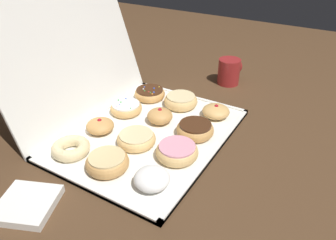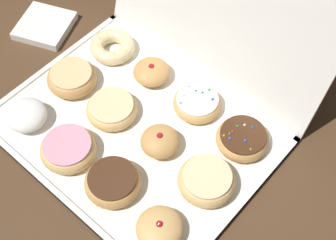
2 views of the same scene
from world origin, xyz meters
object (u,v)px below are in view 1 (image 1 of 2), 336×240
pink_frosted_donut_1 (177,151)px  jelly_filled_donut_3 (216,111)px  donut_box (150,134)px  chocolate_frosted_donut_2 (195,129)px  powdered_filled_donut_0 (152,179)px  jelly_filled_donut_6 (160,116)px  glazed_ring_donut_7 (181,101)px  jelly_filled_donut_9 (100,126)px  sprinkle_donut_10 (126,108)px  sprinkle_donut_11 (150,93)px  napkin_stack (27,204)px  cruller_donut_8 (71,148)px  glazed_ring_donut_5 (136,139)px  glazed_ring_donut_4 (106,162)px  coffee_mug (229,71)px

pink_frosted_donut_1 → jelly_filled_donut_3: size_ratio=1.30×
donut_box → chocolate_frosted_donut_2: (0.06, -0.13, 0.03)m
powdered_filled_donut_0 → chocolate_frosted_donut_2: bearing=2.3°
jelly_filled_donut_6 → glazed_ring_donut_7: size_ratio=0.70×
donut_box → jelly_filled_donut_9: jelly_filled_donut_9 is taller
jelly_filled_donut_9 → sprinkle_donut_10: 0.13m
sprinkle_donut_11 → napkin_stack: (-0.58, -0.05, -0.02)m
cruller_donut_8 → glazed_ring_donut_5: bearing=-45.5°
glazed_ring_donut_7 → jelly_filled_donut_9: 0.30m
glazed_ring_donut_4 → coffee_mug: size_ratio=1.06×
glazed_ring_donut_7 → napkin_stack: size_ratio=0.93×
glazed_ring_donut_4 → glazed_ring_donut_7: size_ratio=0.97×
coffee_mug → napkin_stack: (-0.87, 0.14, -0.04)m
sprinkle_donut_11 → pink_frosted_donut_1: bearing=-134.6°
powdered_filled_donut_0 → jelly_filled_donut_3: powdered_filled_donut_0 is taller
jelly_filled_donut_9 → coffee_mug: 0.59m
chocolate_frosted_donut_2 → jelly_filled_donut_6: 0.13m
glazed_ring_donut_4 → coffee_mug: coffee_mug is taller
jelly_filled_donut_6 → napkin_stack: jelly_filled_donut_6 is taller
jelly_filled_donut_9 → sprinkle_donut_11: (0.26, -0.01, -0.00)m
cruller_donut_8 → coffee_mug: coffee_mug is taller
glazed_ring_donut_7 → jelly_filled_donut_3: bearing=-91.8°
sprinkle_donut_10 → chocolate_frosted_donut_2: bearing=-90.4°
glazed_ring_donut_5 → sprinkle_donut_10: (0.13, 0.14, 0.00)m
donut_box → pink_frosted_donut_1: 0.15m
glazed_ring_donut_4 → glazed_ring_donut_7: (0.39, -0.00, -0.00)m
chocolate_frosted_donut_2 → jelly_filled_donut_9: jelly_filled_donut_9 is taller
glazed_ring_donut_7 → coffee_mug: (0.29, -0.06, 0.02)m
donut_box → powdered_filled_donut_0: powdered_filled_donut_0 is taller
napkin_stack → glazed_ring_donut_7: bearing=-7.5°
glazed_ring_donut_5 → cruller_donut_8: (-0.13, 0.13, -0.00)m
glazed_ring_donut_5 → donut_box: bearing=0.3°
sprinkle_donut_11 → jelly_filled_donut_9: bearing=178.5°
powdered_filled_donut_0 → napkin_stack: bearing=132.8°
jelly_filled_donut_3 → donut_box: bearing=145.2°
pink_frosted_donut_1 → jelly_filled_donut_6: (0.13, 0.14, 0.00)m
pink_frosted_donut_1 → donut_box: bearing=64.8°
powdered_filled_donut_0 → napkin_stack: size_ratio=0.71×
sprinkle_donut_11 → jelly_filled_donut_6: bearing=-135.5°
sprinkle_donut_10 → donut_box: bearing=-114.7°
glazed_ring_donut_5 → jelly_filled_donut_6: (0.14, 0.01, 0.01)m
sprinkle_donut_10 → coffee_mug: (0.42, -0.20, 0.02)m
powdered_filled_donut_0 → jelly_filled_donut_6: (0.26, 0.14, 0.00)m
glazed_ring_donut_4 → cruller_donut_8: 0.13m
donut_box → glazed_ring_donut_4: glazed_ring_donut_4 is taller
jelly_filled_donut_3 → powdered_filled_donut_0: bearing=-180.0°
jelly_filled_donut_6 → sprinkle_donut_11: size_ratio=0.73×
powdered_filled_donut_0 → napkin_stack: 0.29m
coffee_mug → napkin_stack: 0.88m
jelly_filled_donut_6 → napkin_stack: 0.46m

